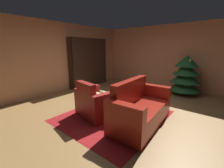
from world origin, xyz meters
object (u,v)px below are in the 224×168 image
Objects in this scene: couch_red at (140,109)px; bottle_on_table at (116,97)px; armchair_red at (95,104)px; book_stack_on_table at (112,97)px; decorated_tree at (185,75)px; bookshelf_unit at (91,62)px; coffee_table at (113,100)px.

couch_red is 0.60m from bottle_on_table.
book_stack_on_table is at bearing 39.71° from armchair_red.
book_stack_on_table is at bearing -107.45° from decorated_tree.
bookshelf_unit is at bearing 152.79° from couch_red.
couch_red is at bearing 20.01° from bottle_on_table.
coffee_table is 3.37× the size of book_stack_on_table.
couch_red is 7.94× the size of book_stack_on_table.
armchair_red is 0.58× the size of couch_red.
coffee_table is at bearing 147.52° from bottle_on_table.
couch_red is at bearing 6.30° from coffee_table.
couch_red is at bearing 6.91° from book_stack_on_table.
coffee_table is 0.25m from bottle_on_table.
armchair_red is 0.61m from bottle_on_table.
bottle_on_table is (0.54, 0.18, 0.24)m from armchair_red.
bookshelf_unit is 3.37m from book_stack_on_table.
bookshelf_unit is 3.31m from armchair_red.
bookshelf_unit is 3.58m from bottle_on_table.
bottle_on_table is at bearing -103.51° from decorated_tree.
book_stack_on_table is 0.85× the size of bottle_on_table.
bookshelf_unit is at bearing 145.77° from book_stack_on_table.
bottle_on_table is (0.18, -0.11, 0.14)m from coffee_table.
armchair_red is at bearing -141.17° from coffee_table.
armchair_red is 3.57m from decorated_tree.
bookshelf_unit reaches higher than coffee_table.
couch_red is at bearing 19.14° from armchair_red.
bookshelf_unit is 1.16× the size of couch_red.
bottle_on_table is 0.19× the size of decorated_tree.
bookshelf_unit is 2.74× the size of coffee_table.
bookshelf_unit reaches higher than couch_red.
coffee_table is at bearing 23.87° from book_stack_on_table.
bookshelf_unit is at bearing -162.64° from decorated_tree.
bookshelf_unit is 1.46× the size of decorated_tree.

